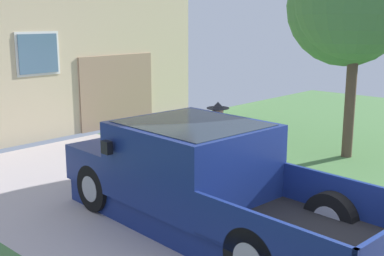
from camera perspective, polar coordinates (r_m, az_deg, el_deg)
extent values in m
cube|color=#B9ADAC|center=(9.37, -7.07, -7.72)|extent=(5.20, 9.00, 0.06)
cube|color=#4D7D44|center=(16.09, 16.96, 0.34)|extent=(12.00, 9.00, 0.06)
cube|color=navy|center=(7.68, 2.97, -10.35)|extent=(2.19, 5.67, 0.42)
cube|color=navy|center=(7.79, 0.05, -3.74)|extent=(2.10, 2.28, 1.18)
cube|color=#1E2833|center=(7.70, 0.05, -1.21)|extent=(1.85, 2.10, 0.50)
cube|color=navy|center=(9.10, -7.07, -3.35)|extent=(2.03, 1.28, 0.61)
cube|color=black|center=(6.65, 13.48, -12.18)|extent=(2.11, 2.40, 0.06)
cube|color=navy|center=(5.84, 8.34, -12.66)|extent=(0.22, 2.27, 0.60)
cube|color=navy|center=(7.31, 17.73, -7.88)|extent=(0.22, 2.27, 0.60)
cube|color=black|center=(7.66, -9.72, -2.20)|extent=(0.11, 0.19, 0.20)
cylinder|color=black|center=(8.61, -10.90, -6.67)|extent=(0.32, 0.82, 0.80)
cylinder|color=#9E9EA3|center=(8.61, -10.90, -6.67)|extent=(0.31, 0.46, 0.44)
cylinder|color=black|center=(9.56, -2.31, -4.51)|extent=(0.32, 0.82, 0.80)
cylinder|color=#9E9EA3|center=(9.56, -2.31, -4.51)|extent=(0.31, 0.46, 0.44)
cylinder|color=black|center=(7.44, 15.65, -10.00)|extent=(0.32, 0.82, 0.80)
cylinder|color=#9E9EA3|center=(7.44, 15.65, -10.00)|extent=(0.31, 0.46, 0.44)
cylinder|color=#333842|center=(9.70, 2.74, -4.13)|extent=(0.14, 0.14, 0.84)
cylinder|color=#333842|center=(9.36, 3.07, -4.75)|extent=(0.14, 0.14, 0.84)
cylinder|color=gold|center=(9.35, 2.95, -0.48)|extent=(0.32, 0.32, 0.57)
cylinder|color=tan|center=(9.54, 2.78, -0.42)|extent=(0.09, 0.09, 0.57)
cylinder|color=tan|center=(9.18, 3.12, -0.94)|extent=(0.09, 0.09, 0.57)
sphere|color=tan|center=(9.27, 2.98, 1.99)|extent=(0.22, 0.22, 0.22)
cylinder|color=#232328|center=(9.26, 2.98, 2.29)|extent=(0.42, 0.42, 0.01)
cone|color=#232328|center=(9.25, 2.99, 2.65)|extent=(0.23, 0.23, 0.12)
cube|color=brown|center=(9.52, 3.99, -6.36)|extent=(0.36, 0.19, 0.24)
torus|color=brown|center=(9.47, 4.01, -5.37)|extent=(0.33, 0.02, 0.33)
cube|color=#CAB68F|center=(16.26, -19.47, 7.86)|extent=(9.66, 5.36, 4.18)
cube|color=#93755B|center=(15.05, -8.50, 4.19)|extent=(2.68, 0.06, 2.13)
cube|color=slate|center=(13.49, -17.16, 8.11)|extent=(1.10, 0.05, 1.00)
cube|color=silver|center=(13.50, -17.19, 8.11)|extent=(1.23, 0.02, 1.12)
cylinder|color=brown|center=(12.07, 17.60, 2.81)|extent=(0.24, 0.24, 2.58)
sphere|color=#48833D|center=(12.26, 17.34, 13.17)|extent=(2.76, 2.76, 2.76)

